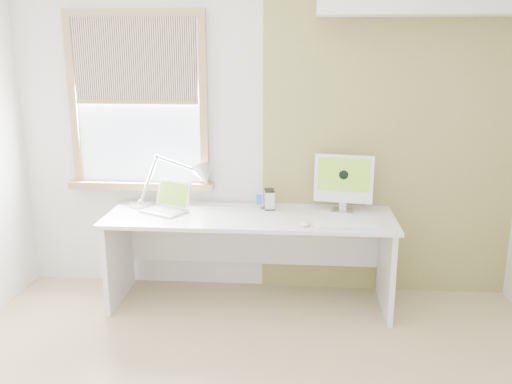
# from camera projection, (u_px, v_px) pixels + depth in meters

# --- Properties ---
(room) EXTENTS (4.04, 3.54, 2.64)m
(room) POSITION_uv_depth(u_px,v_px,m) (239.00, 187.00, 2.72)
(room) COLOR tan
(room) RESTS_ON ground
(accent_wall) EXTENTS (2.00, 0.02, 2.60)m
(accent_wall) POSITION_uv_depth(u_px,v_px,m) (390.00, 136.00, 4.32)
(accent_wall) COLOR olive
(accent_wall) RESTS_ON room
(window) EXTENTS (1.20, 0.14, 1.42)m
(window) POSITION_uv_depth(u_px,v_px,m) (138.00, 103.00, 4.39)
(window) COLOR #AD8452
(window) RESTS_ON room
(desk) EXTENTS (2.20, 0.70, 0.73)m
(desk) POSITION_uv_depth(u_px,v_px,m) (250.00, 237.00, 4.31)
(desk) COLOR white
(desk) RESTS_ON room
(desk_lamp) EXTENTS (0.77, 0.34, 0.42)m
(desk_lamp) POSITION_uv_depth(u_px,v_px,m) (192.00, 179.00, 4.41)
(desk_lamp) COLOR silver
(desk_lamp) RESTS_ON desk
(laptop) EXTENTS (0.41, 0.39, 0.23)m
(laptop) POSITION_uv_depth(u_px,v_px,m) (168.00, 204.00, 4.30)
(laptop) COLOR silver
(laptop) RESTS_ON desk
(phone_dock) EXTENTS (0.08, 0.08, 0.13)m
(phone_dock) POSITION_uv_depth(u_px,v_px,m) (259.00, 204.00, 4.36)
(phone_dock) COLOR silver
(phone_dock) RESTS_ON desk
(external_drive) EXTENTS (0.09, 0.13, 0.16)m
(external_drive) POSITION_uv_depth(u_px,v_px,m) (269.00, 199.00, 4.35)
(external_drive) COLOR silver
(external_drive) RESTS_ON desk
(imac) EXTENTS (0.46, 0.18, 0.44)m
(imac) POSITION_uv_depth(u_px,v_px,m) (344.00, 180.00, 4.25)
(imac) COLOR silver
(imac) RESTS_ON desk
(keyboard) EXTENTS (0.47, 0.16, 0.02)m
(keyboard) POSITION_uv_depth(u_px,v_px,m) (349.00, 226.00, 3.91)
(keyboard) COLOR white
(keyboard) RESTS_ON desk
(mouse) EXTENTS (0.07, 0.11, 0.03)m
(mouse) POSITION_uv_depth(u_px,v_px,m) (305.00, 223.00, 3.94)
(mouse) COLOR white
(mouse) RESTS_ON desk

